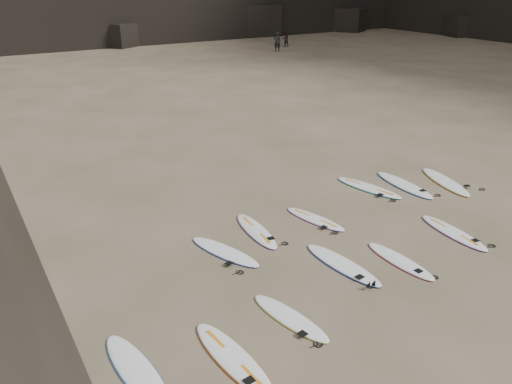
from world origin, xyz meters
The scene contains 15 objects.
ground centered at (0.00, 0.00, 0.00)m, with size 240.00×240.00×0.00m, color #897559.
surfboard_0 centered at (-4.45, -1.25, 0.05)m, with size 0.62×2.59×0.09m, color white.
surfboard_1 centered at (-2.75, -0.82, 0.04)m, with size 0.54×2.23×0.08m, color white.
surfboard_2 centered at (-0.32, 0.25, 0.05)m, with size 0.62×2.58×0.09m, color white.
surfboard_3 centered at (1.10, -0.41, 0.04)m, with size 0.54×2.26×0.08m, color white.
surfboard_4 centered at (3.61, -0.12, 0.04)m, with size 0.59×2.46×0.09m, color white.
surfboard_5 centered at (-2.63, 2.45, 0.04)m, with size 0.58×2.43×0.09m, color white.
surfboard_6 centered at (-1.25, 3.03, 0.04)m, with size 0.58×2.43×0.09m, color white.
surfboard_7 centered at (0.70, 2.71, 0.04)m, with size 0.54×2.23×0.08m, color white.
surfboard_8 centered at (3.83, 3.66, 0.05)m, with size 0.64×2.66×0.10m, color white.
surfboard_9 centered at (5.10, 3.18, 0.05)m, with size 0.67×2.78×0.10m, color white.
surfboard_10 centered at (6.60, 2.60, 0.05)m, with size 0.67×2.78×0.10m, color white.
surfboard_11 centered at (-6.19, -0.58, 0.05)m, with size 0.60×2.51×0.09m, color white.
person_a centered at (19.91, 33.34, 0.94)m, with size 0.68×0.45×1.88m, color black.
person_b centered at (22.59, 35.82, 0.78)m, with size 0.76×0.59×1.55m, color black.
Camera 1 is at (-8.11, -8.05, 7.02)m, focal length 35.00 mm.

